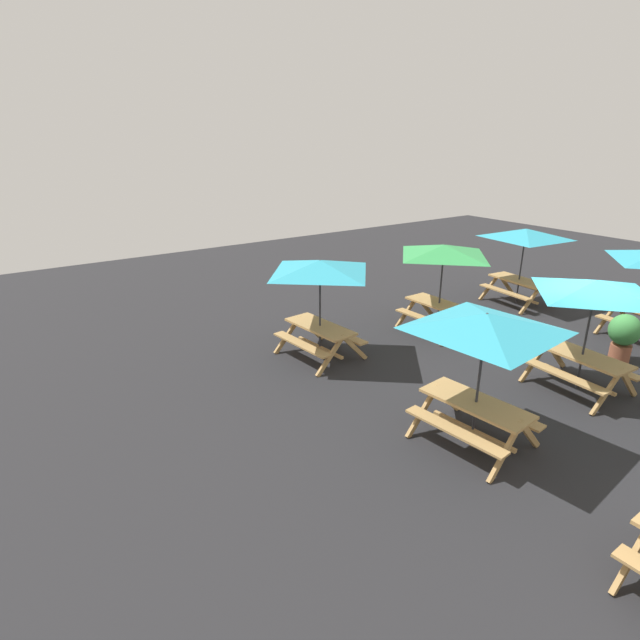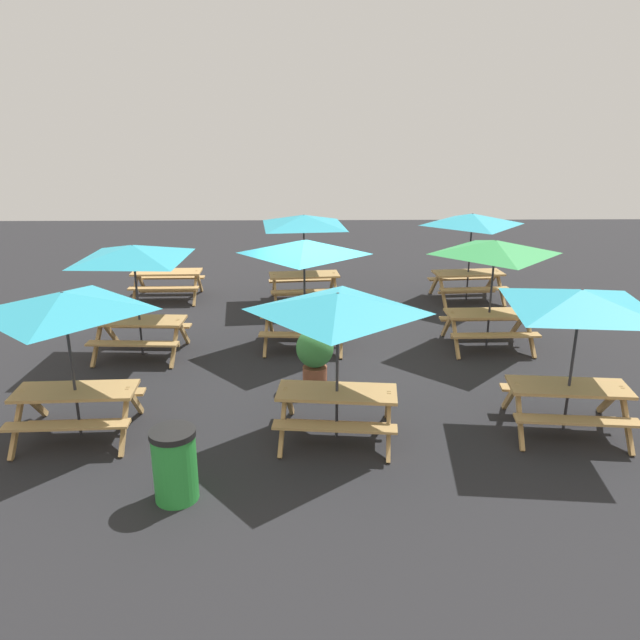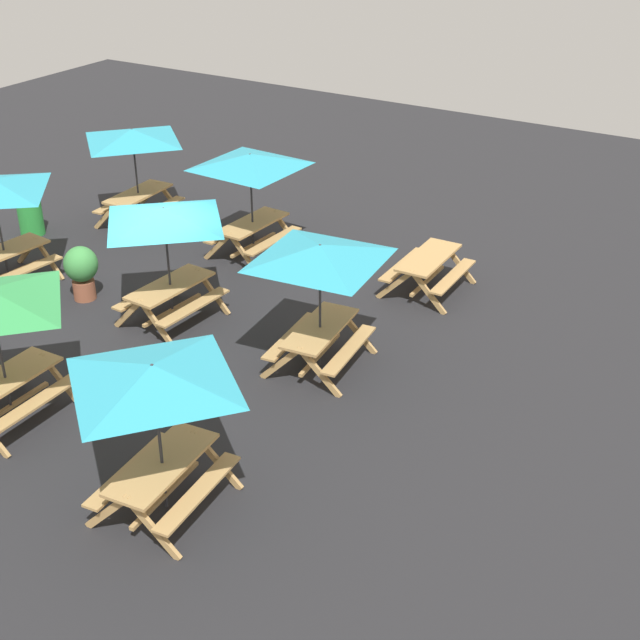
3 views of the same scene
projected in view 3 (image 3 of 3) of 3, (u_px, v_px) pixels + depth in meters
The scene contains 9 objects.
ground_plane at pixel (154, 322), 17.02m from camera, with size 33.56×33.56×0.00m, color #232326.
picnic_table_0 at pixel (320, 262), 14.67m from camera, with size 2.81×2.81×2.34m.
picnic_table_1 at pixel (165, 224), 16.13m from camera, with size 2.12×2.12×2.34m.
picnic_table_2 at pixel (154, 385), 11.36m from camera, with size 2.17×2.17×2.34m.
picnic_table_3 at pixel (250, 168), 18.85m from camera, with size 2.83×2.83×2.34m.
picnic_table_4 at pixel (428, 265), 17.93m from camera, with size 1.83×1.56×0.81m.
picnic_table_8 at pixel (133, 142), 20.46m from camera, with size 2.09×2.09×2.34m.
trash_bin_green at pixel (30, 214), 20.57m from camera, with size 0.59×0.59×0.98m.
potted_plant_0 at pixel (81, 269), 17.57m from camera, with size 0.67×0.67×1.12m.
Camera 3 is at (-11.16, -10.44, 8.13)m, focal length 50.00 mm.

